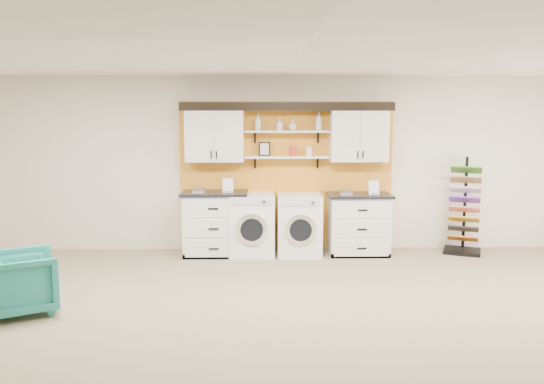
{
  "coord_description": "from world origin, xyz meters",
  "views": [
    {
      "loc": [
        -0.43,
        -4.53,
        2.19
      ],
      "look_at": [
        -0.27,
        2.3,
        1.19
      ],
      "focal_mm": 35.0,
      "sensor_mm": 36.0,
      "label": 1
    }
  ],
  "objects_px": {
    "base_cabinet_left": "(215,223)",
    "sample_rack": "(464,222)",
    "base_cabinet_right": "(358,224)",
    "dryer": "(299,225)",
    "armchair": "(21,283)",
    "washer": "(252,224)"
  },
  "relations": [
    {
      "from": "base_cabinet_right",
      "to": "armchair",
      "type": "xyz_separation_m",
      "value": [
        -4.22,
        -2.43,
        -0.14
      ]
    },
    {
      "from": "base_cabinet_right",
      "to": "armchair",
      "type": "distance_m",
      "value": 4.87
    },
    {
      "from": "base_cabinet_left",
      "to": "sample_rack",
      "type": "height_order",
      "value": "sample_rack"
    },
    {
      "from": "base_cabinet_left",
      "to": "dryer",
      "type": "xyz_separation_m",
      "value": [
        1.32,
        -0.0,
        -0.02
      ]
    },
    {
      "from": "base_cabinet_right",
      "to": "sample_rack",
      "type": "height_order",
      "value": "sample_rack"
    },
    {
      "from": "base_cabinet_left",
      "to": "dryer",
      "type": "bearing_deg",
      "value": -0.15
    },
    {
      "from": "base_cabinet_right",
      "to": "dryer",
      "type": "xyz_separation_m",
      "value": [
        -0.94,
        -0.0,
        -0.0
      ]
    },
    {
      "from": "washer",
      "to": "sample_rack",
      "type": "relative_size",
      "value": 0.63
    },
    {
      "from": "dryer",
      "to": "sample_rack",
      "type": "height_order",
      "value": "sample_rack"
    },
    {
      "from": "armchair",
      "to": "sample_rack",
      "type": "bearing_deg",
      "value": -94.8
    },
    {
      "from": "base_cabinet_right",
      "to": "armchair",
      "type": "bearing_deg",
      "value": -150.07
    },
    {
      "from": "washer",
      "to": "base_cabinet_left",
      "type": "bearing_deg",
      "value": 179.67
    },
    {
      "from": "base_cabinet_left",
      "to": "washer",
      "type": "distance_m",
      "value": 0.58
    },
    {
      "from": "base_cabinet_left",
      "to": "sample_rack",
      "type": "relative_size",
      "value": 0.67
    },
    {
      "from": "base_cabinet_left",
      "to": "armchair",
      "type": "relative_size",
      "value": 1.36
    },
    {
      "from": "base_cabinet_right",
      "to": "washer",
      "type": "bearing_deg",
      "value": -179.89
    },
    {
      "from": "base_cabinet_right",
      "to": "dryer",
      "type": "height_order",
      "value": "base_cabinet_right"
    },
    {
      "from": "sample_rack",
      "to": "armchair",
      "type": "height_order",
      "value": "sample_rack"
    },
    {
      "from": "base_cabinet_right",
      "to": "washer",
      "type": "relative_size",
      "value": 1.01
    },
    {
      "from": "sample_rack",
      "to": "armchair",
      "type": "xyz_separation_m",
      "value": [
        -5.91,
        -2.46,
        -0.16
      ]
    },
    {
      "from": "armchair",
      "to": "washer",
      "type": "bearing_deg",
      "value": -73.72
    },
    {
      "from": "dryer",
      "to": "sample_rack",
      "type": "bearing_deg",
      "value": 0.75
    }
  ]
}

